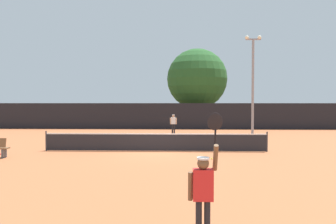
# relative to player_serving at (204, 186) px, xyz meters

# --- Properties ---
(ground_plane) EXTENTS (120.00, 120.00, 0.00)m
(ground_plane) POSITION_rel_player_serving_xyz_m (-1.72, 11.07, -1.07)
(ground_plane) COLOR #9E5633
(tennis_net) EXTENTS (11.98, 0.08, 1.07)m
(tennis_net) POSITION_rel_player_serving_xyz_m (-1.72, 11.07, -0.56)
(tennis_net) COLOR #232328
(tennis_net) RESTS_ON ground
(perimeter_fence) EXTENTS (38.06, 0.12, 2.52)m
(perimeter_fence) POSITION_rel_player_serving_xyz_m (-1.72, 25.10, 0.19)
(perimeter_fence) COLOR black
(perimeter_fence) RESTS_ON ground
(player_serving) EXTENTS (0.68, 0.39, 2.45)m
(player_serving) POSITION_rel_player_serving_xyz_m (0.00, 0.00, 0.00)
(player_serving) COLOR red
(player_serving) RESTS_ON ground
(player_receiving) EXTENTS (0.57, 0.23, 1.58)m
(player_receiving) POSITION_rel_player_serving_xyz_m (-0.90, 20.79, -0.11)
(player_receiving) COLOR white
(player_receiving) RESTS_ON ground
(tennis_ball) EXTENTS (0.07, 0.07, 0.07)m
(tennis_ball) POSITION_rel_player_serving_xyz_m (1.07, 8.71, -1.03)
(tennis_ball) COLOR #CCE033
(tennis_ball) RESTS_ON ground
(light_pole) EXTENTS (1.18, 0.28, 7.45)m
(light_pole) POSITION_rel_player_serving_xyz_m (4.93, 17.44, 3.21)
(light_pole) COLOR gray
(light_pole) RESTS_ON ground
(large_tree) EXTENTS (6.58, 6.58, 8.45)m
(large_tree) POSITION_rel_player_serving_xyz_m (1.57, 29.15, 4.08)
(large_tree) COLOR brown
(large_tree) RESTS_ON ground
(parked_car_near) EXTENTS (2.19, 4.32, 1.69)m
(parked_car_near) POSITION_rel_player_serving_xyz_m (-4.77, 31.66, -0.29)
(parked_car_near) COLOR white
(parked_car_near) RESTS_ON ground
(parked_car_mid) EXTENTS (2.15, 4.31, 1.69)m
(parked_car_mid) POSITION_rel_player_serving_xyz_m (5.13, 30.72, -0.29)
(parked_car_mid) COLOR #B7B7BC
(parked_car_mid) RESTS_ON ground
(parked_car_far) EXTENTS (2.06, 4.27, 1.69)m
(parked_car_far) POSITION_rel_player_serving_xyz_m (8.04, 31.97, -0.29)
(parked_car_far) COLOR red
(parked_car_far) RESTS_ON ground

